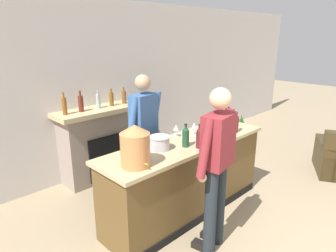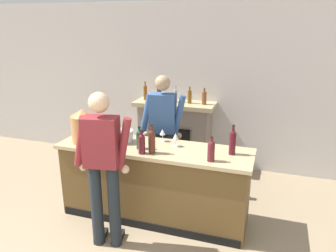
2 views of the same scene
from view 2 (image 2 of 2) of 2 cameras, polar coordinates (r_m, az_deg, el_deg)
The scene contains 15 objects.
wall_back_panel at distance 5.62m, azimuth 4.22°, elevation 6.95°, with size 12.00×0.07×2.75m.
bar_counter at distance 4.18m, azimuth -2.42°, elevation -9.81°, with size 2.39×0.68×0.96m.
fireplace_stone at distance 5.64m, azimuth 1.17°, elevation -1.30°, with size 1.35×0.52×1.46m.
person_customer at distance 3.54m, azimuth -11.26°, elevation -6.65°, with size 0.65×0.36×1.75m.
person_bartender at distance 4.62m, azimuth -0.92°, elevation -0.69°, with size 0.65×0.34×1.73m.
copper_dispenser at distance 4.20m, azimuth -14.54°, elevation 0.06°, with size 0.30×0.34×0.43m.
ice_bucket_steel at distance 4.15m, azimuth -7.69°, elevation -1.74°, with size 0.24×0.24×0.16m.
wine_bottle_chardonnay_pale at distance 3.56m, azimuth 7.52°, elevation -4.15°, with size 0.08×0.08×0.28m.
wine_bottle_burgundy_dark at distance 3.78m, azimuth 11.18°, elevation -2.65°, with size 0.08×0.08×0.35m.
wine_bottle_rose_blush at distance 3.90m, azimuth -4.97°, elevation -2.18°, with size 0.08×0.08×0.28m.
wine_bottle_port_short at distance 3.75m, azimuth -2.83°, elevation -2.51°, with size 0.08×0.08×0.35m.
wine_bottle_riesling_slim at distance 3.75m, azimuth -4.61°, elevation -2.96°, with size 0.08×0.08×0.28m.
wine_glass_near_bucket at distance 3.96m, azimuth 1.34°, elevation -1.93°, with size 0.08×0.08×0.17m.
wine_glass_front_right at distance 4.32m, azimuth -9.95°, elevation -0.55°, with size 0.08×0.08×0.17m.
wine_glass_mid_counter at distance 4.13m, azimuth -0.95°, elevation -1.16°, with size 0.07×0.07×0.16m.
Camera 2 is at (1.35, -1.12, 2.40)m, focal length 35.00 mm.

